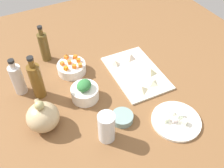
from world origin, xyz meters
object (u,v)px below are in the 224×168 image
(bottle_1, at_px, (44,46))
(teapot, at_px, (43,116))
(bowl_small_side, at_px, (122,118))
(cutting_board, at_px, (136,73))
(bottle_2, at_px, (18,79))
(drinking_glass_0, at_px, (107,127))
(bowl_carrots, at_px, (72,68))
(bowl_greens, at_px, (85,93))
(plate_tofu, at_px, (176,121))
(bottle_0, at_px, (37,80))

(bottle_1, bearing_deg, teapot, 162.07)
(bowl_small_side, bearing_deg, teapot, 67.41)
(cutting_board, relative_size, bottle_2, 1.87)
(teapot, relative_size, drinking_glass_0, 1.11)
(bowl_carrots, relative_size, drinking_glass_0, 1.05)
(bottle_2, bearing_deg, cutting_board, -104.90)
(bowl_greens, bearing_deg, bowl_small_side, -154.60)
(bottle_2, bearing_deg, plate_tofu, -131.70)
(bowl_greens, height_order, bowl_carrots, bowl_greens)
(bowl_carrots, bearing_deg, drinking_glass_0, 177.70)
(plate_tofu, bearing_deg, bowl_carrots, 29.10)
(plate_tofu, height_order, bottle_0, bottle_0)
(cutting_board, xyz_separation_m, bottle_0, (0.08, 0.47, 0.09))
(bowl_carrots, bearing_deg, cutting_board, -119.97)
(bowl_carrots, distance_m, bowl_small_side, 0.40)
(bottle_0, relative_size, drinking_glass_0, 1.65)
(bowl_small_side, height_order, bottle_2, bottle_2)
(plate_tofu, relative_size, bowl_small_side, 2.22)
(drinking_glass_0, bearing_deg, bottle_1, 6.50)
(cutting_board, distance_m, plate_tofu, 0.34)
(bottle_0, relative_size, bottle_2, 1.18)
(cutting_board, xyz_separation_m, bowl_small_side, (-0.22, 0.20, 0.01))
(cutting_board, height_order, bottle_1, bottle_1)
(bowl_carrots, height_order, bottle_0, bottle_0)
(bowl_small_side, distance_m, teapot, 0.33)
(plate_tofu, distance_m, bowl_greens, 0.42)
(bowl_greens, bearing_deg, bottle_2, 54.74)
(bowl_small_side, distance_m, bottle_0, 0.41)
(bottle_0, bearing_deg, bottle_1, -23.46)
(bowl_greens, relative_size, teapot, 0.82)
(bottle_0, bearing_deg, bowl_carrots, -66.51)
(plate_tofu, xyz_separation_m, drinking_glass_0, (0.07, 0.30, 0.06))
(bowl_small_side, bearing_deg, bottle_1, 16.79)
(bowl_greens, distance_m, bottle_2, 0.31)
(bowl_small_side, height_order, bottle_0, bottle_0)
(bottle_1, bearing_deg, bowl_greens, -168.18)
(cutting_board, height_order, bowl_carrots, bowl_carrots)
(plate_tofu, xyz_separation_m, teapot, (0.24, 0.50, 0.05))
(bowl_carrots, distance_m, bottle_0, 0.22)
(bottle_0, bearing_deg, cutting_board, -99.76)
(bowl_carrots, xyz_separation_m, drinking_glass_0, (-0.43, 0.02, 0.04))
(bottle_0, distance_m, bottle_1, 0.26)
(plate_tofu, bearing_deg, teapot, 64.39)
(drinking_glass_0, bearing_deg, bowl_greens, -1.69)
(bottle_2, xyz_separation_m, drinking_glass_0, (-0.42, -0.25, -0.01))
(bowl_small_side, height_order, teapot, teapot)
(bowl_greens, distance_m, bowl_carrots, 0.20)
(cutting_board, distance_m, bottle_1, 0.50)
(cutting_board, height_order, plate_tofu, plate_tofu)
(cutting_board, relative_size, bottle_1, 1.75)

